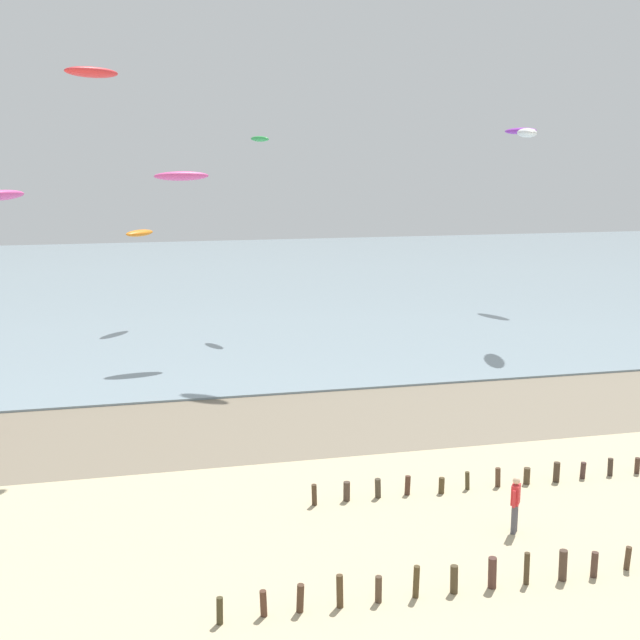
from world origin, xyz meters
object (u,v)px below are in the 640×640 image
object	(u,v)px
kite_aloft_7	(182,176)
kite_aloft_8	(260,139)
person_mid_beach	(515,503)
kite_aloft_0	(520,131)
kite_aloft_6	(527,133)
kite_aloft_4	(92,72)
kite_aloft_3	(140,233)

from	to	relation	value
kite_aloft_7	kite_aloft_8	bearing A→B (deg)	-138.79
person_mid_beach	kite_aloft_8	size ratio (longest dim) A/B	0.91
kite_aloft_0	kite_aloft_6	xyz separation A→B (m)	(-5.30, -11.39, -0.50)
person_mid_beach	kite_aloft_4	distance (m)	20.79
person_mid_beach	kite_aloft_7	distance (m)	26.38
person_mid_beach	kite_aloft_0	xyz separation A→B (m)	(16.92, 34.54, 11.74)
person_mid_beach	kite_aloft_7	size ratio (longest dim) A/B	0.58
kite_aloft_4	kite_aloft_3	bearing A→B (deg)	52.90
kite_aloft_6	kite_aloft_4	bearing A→B (deg)	134.33
kite_aloft_4	kite_aloft_7	bearing A→B (deg)	39.90
kite_aloft_7	person_mid_beach	bearing A→B (deg)	99.18
kite_aloft_4	kite_aloft_0	bearing A→B (deg)	6.20
kite_aloft_6	kite_aloft_8	xyz separation A→B (m)	(-14.40, 6.69, -0.26)
kite_aloft_4	kite_aloft_8	bearing A→B (deg)	31.34
kite_aloft_0	kite_aloft_7	xyz separation A→B (m)	(-24.87, -11.02, -2.83)
kite_aloft_8	kite_aloft_0	bearing A→B (deg)	-99.81
kite_aloft_6	kite_aloft_0	bearing A→B (deg)	-7.50
kite_aloft_3	kite_aloft_7	size ratio (longest dim) A/B	0.87
kite_aloft_4	kite_aloft_7	size ratio (longest dim) A/B	0.74
kite_aloft_6	kite_aloft_8	distance (m)	15.87
person_mid_beach	kite_aloft_6	size ratio (longest dim) A/B	0.54
kite_aloft_0	kite_aloft_7	distance (m)	27.35
kite_aloft_4	kite_aloft_7	distance (m)	13.39
person_mid_beach	kite_aloft_8	world-z (taller)	kite_aloft_8
kite_aloft_3	kite_aloft_6	bearing A→B (deg)	-74.45
person_mid_beach	kite_aloft_6	xyz separation A→B (m)	(11.62, 23.15, 11.25)
person_mid_beach	kite_aloft_6	bearing A→B (deg)	63.34
kite_aloft_4	kite_aloft_7	world-z (taller)	kite_aloft_4
person_mid_beach	kite_aloft_0	world-z (taller)	kite_aloft_0
person_mid_beach	kite_aloft_3	bearing A→B (deg)	107.70
kite_aloft_8	kite_aloft_3	bearing A→B (deg)	50.89
kite_aloft_3	kite_aloft_0	bearing A→B (deg)	-47.04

